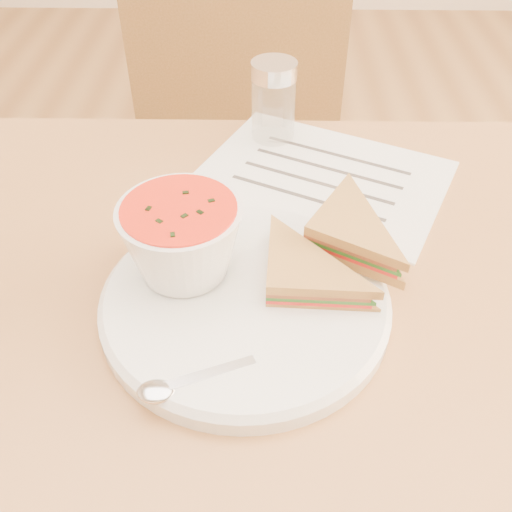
# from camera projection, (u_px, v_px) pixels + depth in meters

# --- Properties ---
(dining_table) EXTENTS (1.00, 0.70, 0.75)m
(dining_table) POSITION_uv_depth(u_px,v_px,m) (234.00, 475.00, 0.82)
(dining_table) COLOR brown
(dining_table) RESTS_ON floor
(chair_far) EXTENTS (0.44, 0.44, 0.99)m
(chair_far) POSITION_uv_depth(u_px,v_px,m) (234.00, 193.00, 1.13)
(chair_far) COLOR brown
(chair_far) RESTS_ON floor
(plate) EXTENTS (0.35, 0.35, 0.02)m
(plate) POSITION_uv_depth(u_px,v_px,m) (245.00, 302.00, 0.55)
(plate) COLOR white
(plate) RESTS_ON dining_table
(soup_bowl) EXTENTS (0.13, 0.13, 0.08)m
(soup_bowl) POSITION_uv_depth(u_px,v_px,m) (183.00, 243.00, 0.54)
(soup_bowl) COLOR white
(soup_bowl) RESTS_ON plate
(sandwich_half_a) EXTENTS (0.11, 0.11, 0.03)m
(sandwich_half_a) POSITION_uv_depth(u_px,v_px,m) (266.00, 300.00, 0.52)
(sandwich_half_a) COLOR #C19344
(sandwich_half_a) RESTS_ON plate
(sandwich_half_b) EXTENTS (0.15, 0.15, 0.03)m
(sandwich_half_b) POSITION_uv_depth(u_px,v_px,m) (303.00, 239.00, 0.56)
(sandwich_half_b) COLOR #C19344
(sandwich_half_b) RESTS_ON plate
(spoon) EXTENTS (0.16, 0.09, 0.01)m
(spoon) POSITION_uv_depth(u_px,v_px,m) (211.00, 374.00, 0.47)
(spoon) COLOR silver
(spoon) RESTS_ON plate
(paper_menu) EXTENTS (0.36, 0.32, 0.00)m
(paper_menu) POSITION_uv_depth(u_px,v_px,m) (322.00, 176.00, 0.72)
(paper_menu) COLOR white
(paper_menu) RESTS_ON dining_table
(condiment_shaker) EXTENTS (0.06, 0.06, 0.11)m
(condiment_shaker) POSITION_uv_depth(u_px,v_px,m) (273.00, 102.00, 0.75)
(condiment_shaker) COLOR silver
(condiment_shaker) RESTS_ON dining_table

